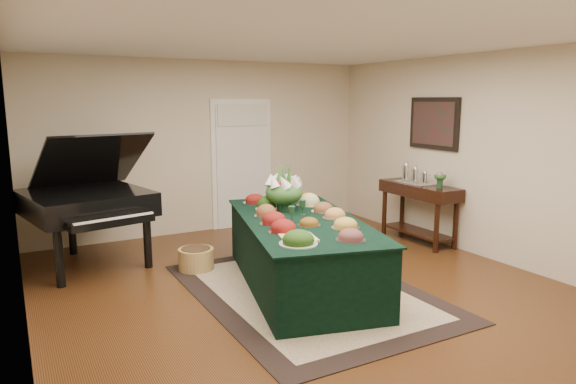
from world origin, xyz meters
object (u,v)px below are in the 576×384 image
buffet_table (301,252)px  mahogany_sideboard (419,197)px  grand_piano (87,201)px  floral_centerpiece (284,188)px

buffet_table → mahogany_sideboard: mahogany_sideboard is taller
buffet_table → grand_piano: bearing=136.1°
floral_centerpiece → grand_piano: grand_piano is taller
floral_centerpiece → grand_piano: size_ratio=0.25×
buffet_table → floral_centerpiece: 0.84m
floral_centerpiece → buffet_table: bearing=-97.2°
floral_centerpiece → mahogany_sideboard: bearing=5.8°
buffet_table → mahogany_sideboard: bearing=17.1°
grand_piano → buffet_table: bearing=-43.9°
grand_piano → floral_centerpiece: bearing=-34.3°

